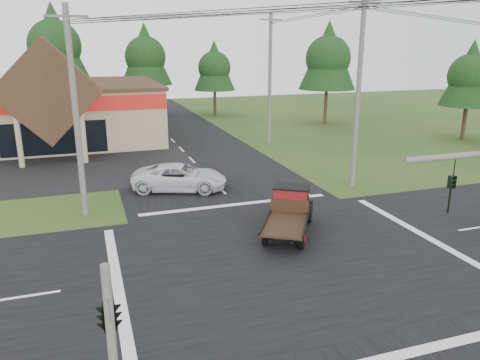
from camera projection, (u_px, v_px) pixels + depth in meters
name	position (u px, v px, depth m)	size (l,w,h in m)	color
ground	(287.00, 257.00, 19.74)	(120.00, 120.00, 0.00)	#274518
road_ns	(287.00, 257.00, 19.74)	(12.00, 120.00, 0.02)	black
road_ew	(287.00, 257.00, 19.74)	(120.00, 12.00, 0.02)	black
traffic_signal_corner	(108.00, 299.00, 9.80)	(0.53, 2.48, 4.40)	#595651
utility_pole_nw	(76.00, 113.00, 23.06)	(2.00, 0.30, 10.50)	#595651
utility_pole_ne	(358.00, 92.00, 27.81)	(2.00, 0.30, 11.50)	#595651
utility_pole_n	(270.00, 79.00, 40.59)	(2.00, 0.30, 11.20)	#595651
tree_row_c	(54.00, 43.00, 51.55)	(7.28, 7.28, 13.13)	#332316
tree_row_d	(145.00, 55.00, 55.89)	(6.16, 6.16, 11.11)	#332316
tree_row_e	(214.00, 66.00, 56.88)	(5.04, 5.04, 9.09)	#332316
tree_side_ne	(328.00, 56.00, 50.46)	(6.16, 6.16, 11.11)	#332316
tree_side_e_near	(471.00, 74.00, 42.36)	(5.04, 5.04, 9.09)	#332316
antique_flatbed_truck	(288.00, 213.00, 21.86)	(1.91, 5.01, 2.09)	#5D0D0E
white_pickup	(180.00, 177.00, 28.62)	(2.64, 5.73, 1.59)	silver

